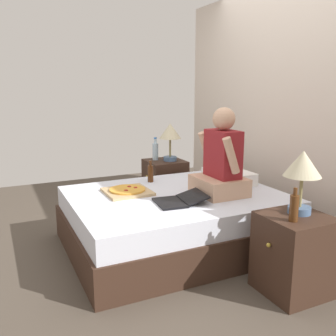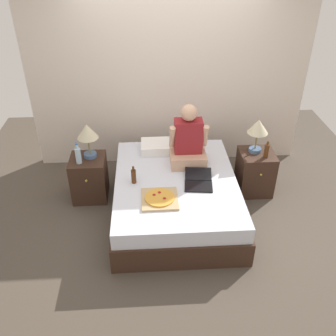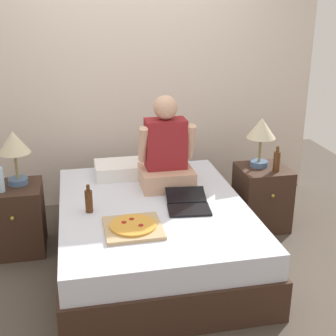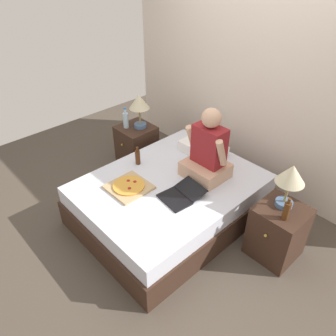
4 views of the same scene
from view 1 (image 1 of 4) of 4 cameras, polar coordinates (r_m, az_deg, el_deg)
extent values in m
plane|color=#4C4238|center=(3.59, 1.10, -11.61)|extent=(5.82, 5.82, 0.00)
cube|color=beige|center=(4.05, 18.35, 8.81)|extent=(3.82, 0.12, 2.50)
cube|color=#382319|center=(3.53, 1.12, -9.34)|extent=(1.48, 1.92, 0.31)
cube|color=silver|center=(3.44, 1.13, -5.48)|extent=(1.44, 1.86, 0.19)
cube|color=#382319|center=(4.58, -0.47, -2.39)|extent=(0.44, 0.44, 0.58)
sphere|color=gold|center=(4.46, -3.21, -1.28)|extent=(0.03, 0.03, 0.03)
cylinder|color=#4C6B93|center=(4.50, 0.32, 1.44)|extent=(0.16, 0.16, 0.05)
cylinder|color=olive|center=(4.47, 0.32, 3.13)|extent=(0.02, 0.02, 0.22)
cone|color=beige|center=(4.45, 0.32, 5.68)|extent=(0.26, 0.26, 0.18)
cylinder|color=silver|center=(4.53, -1.93, 2.50)|extent=(0.07, 0.07, 0.20)
cylinder|color=silver|center=(4.51, -1.95, 4.13)|extent=(0.03, 0.03, 0.06)
cylinder|color=blue|center=(4.51, -1.95, 4.59)|extent=(0.04, 0.04, 0.02)
cube|color=#382319|center=(2.87, 18.61, -12.35)|extent=(0.44, 0.44, 0.58)
sphere|color=gold|center=(2.68, 15.07, -11.26)|extent=(0.03, 0.03, 0.03)
cylinder|color=#4C6B93|center=(2.81, 19.37, -6.06)|extent=(0.16, 0.16, 0.05)
cylinder|color=olive|center=(2.77, 19.57, -3.41)|extent=(0.02, 0.02, 0.22)
cone|color=beige|center=(2.73, 19.87, 0.64)|extent=(0.26, 0.26, 0.18)
cylinder|color=#512D14|center=(2.62, 18.65, -5.84)|extent=(0.06, 0.06, 0.18)
cylinder|color=#512D14|center=(2.59, 18.82, -3.42)|extent=(0.03, 0.03, 0.05)
cube|color=white|center=(3.86, 9.22, -1.25)|extent=(0.52, 0.34, 0.12)
cube|color=tan|center=(3.41, 7.78, -2.66)|extent=(0.44, 0.40, 0.16)
cube|color=maroon|center=(3.37, 8.35, 2.17)|extent=(0.34, 0.20, 0.42)
sphere|color=tan|center=(3.32, 8.52, 7.43)|extent=(0.20, 0.20, 0.20)
cylinder|color=tan|center=(3.50, 5.87, 2.98)|extent=(0.07, 0.18, 0.32)
cylinder|color=tan|center=(3.17, 9.61, 1.89)|extent=(0.07, 0.18, 0.32)
cube|color=black|center=(3.12, 0.28, -5.32)|extent=(0.34, 0.25, 0.02)
cube|color=black|center=(3.19, 3.79, -4.34)|extent=(0.33, 0.23, 0.06)
cube|color=tan|center=(3.45, -6.21, -3.61)|extent=(0.40, 0.40, 0.02)
cylinder|color=gold|center=(3.45, -6.21, -3.28)|extent=(0.33, 0.33, 0.02)
cylinder|color=maroon|center=(3.51, -5.92, -2.81)|extent=(0.04, 0.04, 0.00)
cylinder|color=maroon|center=(3.39, -6.42, -3.38)|extent=(0.04, 0.04, 0.00)
cylinder|color=maroon|center=(3.47, -4.97, -2.97)|extent=(0.04, 0.04, 0.00)
cylinder|color=#4C2811|center=(3.81, -2.69, -0.87)|extent=(0.06, 0.06, 0.17)
cylinder|color=#4C2811|center=(3.79, -2.70, 0.75)|extent=(0.03, 0.03, 0.05)
camera|label=2|loc=(4.22, -64.23, 28.01)|focal=40.00mm
camera|label=3|loc=(3.99, -55.21, 15.64)|focal=50.00mm
camera|label=4|loc=(1.54, -63.43, 55.17)|focal=35.00mm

